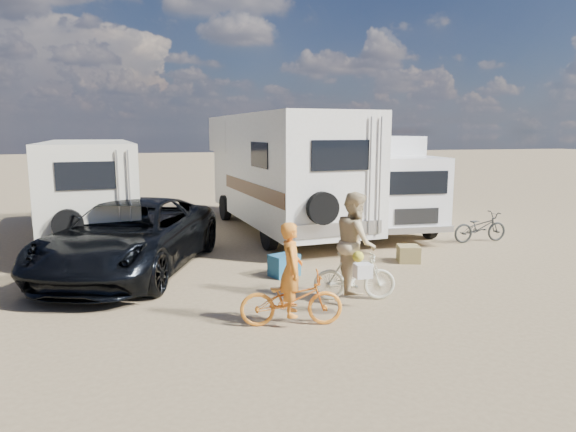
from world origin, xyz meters
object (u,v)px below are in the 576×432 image
object	(u,v)px
dark_suv	(130,237)
bike_man	(291,299)
bike_parked	(480,227)
rv_left	(90,192)
rider_woman	(355,251)
rv_main	(281,173)
bike_woman	(355,276)
box_truck	(375,183)
crate	(408,254)
rider_man	(291,280)
cooler	(284,265)

from	to	relation	value
dark_suv	bike_man	xyz separation A→B (m)	(2.62, -4.04, -0.37)
bike_parked	rv_left	bearing A→B (deg)	73.49
rider_woman	bike_parked	bearing A→B (deg)	-41.44
rv_main	bike_woman	distance (m)	7.14
rv_main	dark_suv	bearing A→B (deg)	-144.49
rider_woman	rv_left	bearing A→B (deg)	50.88
rider_woman	box_truck	bearing A→B (deg)	-13.96
bike_man	rider_woman	distance (m)	1.80
box_truck	crate	world-z (taller)	box_truck
rv_left	rider_man	distance (m)	8.75
bike_man	cooler	xyz separation A→B (m)	(0.61, 2.81, -0.20)
rider_woman	bike_parked	size ratio (longest dim) A/B	1.13
dark_suv	bike_man	distance (m)	4.83
dark_suv	bike_man	bearing A→B (deg)	-35.62
rv_left	rider_woman	distance (m)	8.74
rider_man	cooler	xyz separation A→B (m)	(0.61, 2.81, -0.52)
rider_woman	bike_woman	bearing A→B (deg)	0.00
rider_man	rider_woman	xyz separation A→B (m)	(1.48, 0.91, 0.17)
crate	box_truck	bearing A→B (deg)	76.27
bike_man	rider_woman	size ratio (longest dim) A/B	0.89
bike_man	crate	xyz separation A→B (m)	(3.82, 3.20, -0.24)
rv_main	rider_man	bearing A→B (deg)	-108.55
rv_left	cooler	bearing A→B (deg)	-53.88
rv_left	rider_woman	bearing A→B (deg)	-57.84
rider_man	bike_parked	distance (m)	8.34
rider_man	bike_parked	bearing A→B (deg)	-45.18
dark_suv	bike_woman	world-z (taller)	dark_suv
dark_suv	box_truck	bearing A→B (deg)	45.76
bike_woman	cooler	distance (m)	2.09
rv_left	cooler	distance (m)	6.82
rv_main	rv_left	size ratio (longest dim) A/B	1.15
dark_suv	cooler	xyz separation A→B (m)	(3.23, -1.23, -0.56)
dark_suv	crate	bearing A→B (deg)	13.95
rv_left	bike_man	bearing A→B (deg)	-69.25
box_truck	rider_man	size ratio (longest dim) A/B	3.99
rider_man	cooler	world-z (taller)	rider_man
dark_suv	cooler	world-z (taller)	dark_suv
bike_man	rider_woman	bearing A→B (deg)	-47.84
crate	rv_left	bearing A→B (deg)	148.74
dark_suv	crate	size ratio (longest dim) A/B	11.55
box_truck	rv_left	bearing A→B (deg)	-179.21
dark_suv	rv_left	bearing A→B (deg)	128.99
crate	rv_main	bearing A→B (deg)	112.67
rider_woman	bike_parked	distance (m)	6.62
rv_main	rider_man	distance (m)	8.20
bike_parked	cooler	world-z (taller)	bike_parked
rv_left	box_truck	size ratio (longest dim) A/B	1.19
bike_parked	cooler	size ratio (longest dim) A/B	2.76
rider_man	cooler	size ratio (longest dim) A/B	2.56
box_truck	dark_suv	world-z (taller)	box_truck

